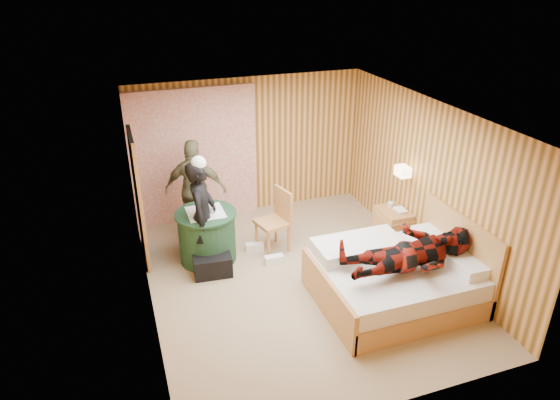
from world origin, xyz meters
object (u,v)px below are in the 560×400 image
object	(u,v)px
chair_far	(197,209)
man_on_bed	(413,244)
bed	(396,278)
chair_near	(277,216)
round_table	(207,236)
woman_standing	(202,216)
wall_lamp	(403,171)
man_at_table	(196,190)
nightstand	(392,226)
duffel_bag	(213,266)

from	to	relation	value
chair_far	man_on_bed	size ratio (longest dim) A/B	0.53
bed	chair_near	bearing A→B (deg)	121.58
round_table	chair_near	xyz separation A→B (m)	(1.13, -0.05, 0.18)
bed	chair_near	size ratio (longest dim) A/B	2.03
woman_standing	chair_near	bearing A→B (deg)	-62.37
wall_lamp	man_at_table	world-z (taller)	man_at_table
nightstand	chair_far	xyz separation A→B (m)	(-3.01, 1.22, 0.23)
woman_standing	wall_lamp	bearing A→B (deg)	-74.51
nightstand	woman_standing	bearing A→B (deg)	173.97
chair_far	man_on_bed	world-z (taller)	man_on_bed
chair_far	chair_near	size ratio (longest dim) A/B	0.90
chair_far	man_on_bed	distance (m)	3.67
round_table	chair_near	distance (m)	1.15
bed	chair_near	distance (m)	2.15
wall_lamp	duffel_bag	size ratio (longest dim) A/B	0.46
man_on_bed	wall_lamp	bearing A→B (deg)	63.52
wall_lamp	duffel_bag	distance (m)	3.29
chair_far	bed	bearing A→B (deg)	-51.46
chair_far	woman_standing	size ratio (longest dim) A/B	0.54
wall_lamp	man_on_bed	size ratio (longest dim) A/B	0.15
duffel_bag	chair_far	bearing A→B (deg)	93.58
duffel_bag	man_on_bed	bearing A→B (deg)	-30.18
man_at_table	chair_near	bearing A→B (deg)	163.89
duffel_bag	nightstand	bearing A→B (deg)	4.74
round_table	man_on_bed	size ratio (longest dim) A/B	0.53
duffel_bag	man_at_table	bearing A→B (deg)	93.48
chair_near	man_on_bed	world-z (taller)	man_on_bed
wall_lamp	woman_standing	world-z (taller)	woman_standing
nightstand	round_table	distance (m)	3.05
chair_far	man_at_table	xyz separation A→B (m)	(0.00, 0.05, 0.32)
bed	chair_far	distance (m)	3.45
duffel_bag	man_on_bed	world-z (taller)	man_on_bed
chair_far	man_at_table	size ratio (longest dim) A/B	0.54
nightstand	round_table	size ratio (longest dim) A/B	0.65
nightstand	chair_near	bearing A→B (deg)	166.98
round_table	woman_standing	xyz separation A→B (m)	(-0.08, -0.16, 0.44)
bed	chair_far	world-z (taller)	bed
wall_lamp	nightstand	xyz separation A→B (m)	(-0.04, 0.06, -0.99)
nightstand	man_on_bed	size ratio (longest dim) A/B	0.34
nightstand	duffel_bag	size ratio (longest dim) A/B	1.08
chair_near	man_at_table	distance (m)	1.43
wall_lamp	nightstand	bearing A→B (deg)	126.05
chair_near	duffel_bag	distance (m)	1.31
woman_standing	duffel_bag	bearing A→B (deg)	-149.45
bed	man_on_bed	size ratio (longest dim) A/B	1.19
duffel_bag	man_on_bed	xyz separation A→B (m)	(2.31, -1.62, 0.84)
chair_far	duffel_bag	world-z (taller)	chair_far
chair_near	man_on_bed	size ratio (longest dim) A/B	0.59
wall_lamp	woman_standing	bearing A→B (deg)	172.98
wall_lamp	man_at_table	size ratio (longest dim) A/B	0.15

